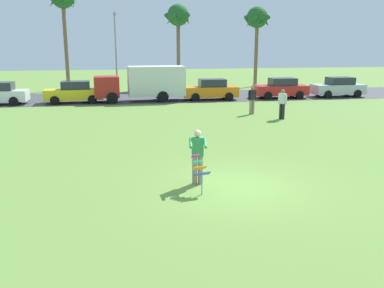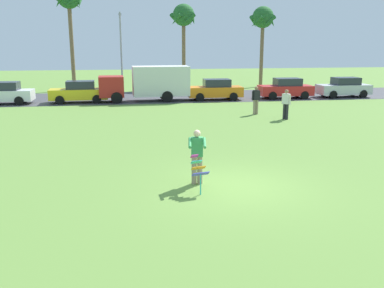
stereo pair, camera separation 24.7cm
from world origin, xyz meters
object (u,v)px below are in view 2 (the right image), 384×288
object	(u,v)px
parked_car_silver	(344,88)
streetlight_pole	(121,47)
person_kite_flyer	(197,155)
parked_car_red	(286,89)
parked_car_white	(3,93)
palm_tree_centre_far	(184,18)
palm_tree_right_near	(69,2)
person_walker_far	(286,103)
parked_car_orange	(215,90)
parked_truck_red_cab	(150,82)
parked_car_yellow	(79,92)
person_walker_near	(256,99)
kite_held	(198,169)
palm_tree_far_left	(263,20)

from	to	relation	value
parked_car_silver	streetlight_pole	size ratio (longest dim) A/B	0.60
person_kite_flyer	parked_car_red	bearing A→B (deg)	61.91
parked_car_red	parked_car_silver	world-z (taller)	same
parked_car_white	palm_tree_centre_far	xyz separation A→B (m)	(14.55, 10.03, 5.85)
palm_tree_right_near	person_walker_far	world-z (taller)	palm_tree_right_near
parked_car_red	parked_car_silver	xyz separation A→B (m)	(4.96, 0.00, 0.00)
parked_car_orange	streetlight_pole	xyz separation A→B (m)	(-7.15, 7.46, 3.22)
parked_car_silver	palm_tree_right_near	bearing A→B (deg)	157.51
parked_car_red	palm_tree_right_near	bearing A→B (deg)	151.98
parked_truck_red_cab	parked_car_yellow	bearing A→B (deg)	179.98
parked_car_silver	person_walker_far	world-z (taller)	person_walker_far
parked_truck_red_cab	streetlight_pole	size ratio (longest dim) A/B	0.97
parked_car_yellow	person_walker_near	size ratio (longest dim) A/B	2.46
kite_held	person_walker_far	world-z (taller)	person_walker_far
parked_car_white	parked_car_orange	size ratio (longest dim) A/B	1.00
kite_held	palm_tree_centre_far	bearing A→B (deg)	82.93
person_kite_flyer	parked_car_white	xyz separation A→B (m)	(-10.86, 19.70, -0.18)
parked_car_orange	person_walker_near	bearing A→B (deg)	-81.69
parked_car_silver	palm_tree_right_near	xyz separation A→B (m)	(-22.37, 9.26, 7.16)
parked_car_red	streetlight_pole	world-z (taller)	streetlight_pole
parked_truck_red_cab	person_walker_far	distance (m)	11.68
person_kite_flyer	palm_tree_far_left	distance (m)	31.87
streetlight_pole	person_walker_far	world-z (taller)	streetlight_pole
kite_held	parked_car_yellow	distance (m)	21.21
parked_car_yellow	palm_tree_centre_far	xyz separation A→B (m)	(9.20, 10.03, 5.85)
parked_truck_red_cab	parked_car_silver	size ratio (longest dim) A/B	1.60
parked_car_yellow	palm_tree_right_near	xyz separation A→B (m)	(-1.39, 9.26, 7.16)
parked_car_silver	person_walker_near	bearing A→B (deg)	-143.57
streetlight_pole	person_walker_near	distance (m)	17.02
parked_truck_red_cab	palm_tree_centre_far	size ratio (longest dim) A/B	0.85
parked_car_red	palm_tree_right_near	xyz separation A→B (m)	(-17.41, 9.26, 7.16)
palm_tree_right_near	parked_car_yellow	bearing A→B (deg)	-81.46
palm_tree_far_left	person_walker_far	bearing A→B (deg)	-103.66
kite_held	person_kite_flyer	bearing A→B (deg)	83.44
parked_car_white	person_walker_far	xyz separation A→B (m)	(17.84, -9.13, 0.16)
parked_car_orange	person_walker_far	distance (m)	9.40
person_kite_flyer	parked_car_silver	xyz separation A→B (m)	(15.48, 19.70, -0.18)
palm_tree_right_near	streetlight_pole	bearing A→B (deg)	-21.74
parked_car_yellow	palm_tree_centre_far	distance (m)	14.82
person_walker_near	parked_car_orange	bearing A→B (deg)	98.31
parked_car_white	person_walker_near	xyz separation A→B (m)	(16.67, -7.14, 0.16)
parked_car_white	parked_car_orange	distance (m)	15.63
parked_car_white	parked_car_red	bearing A→B (deg)	-0.00
parked_car_white	palm_tree_far_left	bearing A→B (deg)	23.01
parked_truck_red_cab	palm_tree_centre_far	xyz separation A→B (m)	(3.98, 10.03, 5.21)
person_kite_flyer	person_walker_near	xyz separation A→B (m)	(5.81, 12.57, -0.02)
palm_tree_far_left	parked_truck_red_cab	bearing A→B (deg)	-141.15
parked_car_yellow	palm_tree_right_near	bearing A→B (deg)	98.54
palm_tree_centre_far	person_walker_far	distance (m)	20.26
palm_tree_right_near	person_walker_far	distance (m)	24.08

